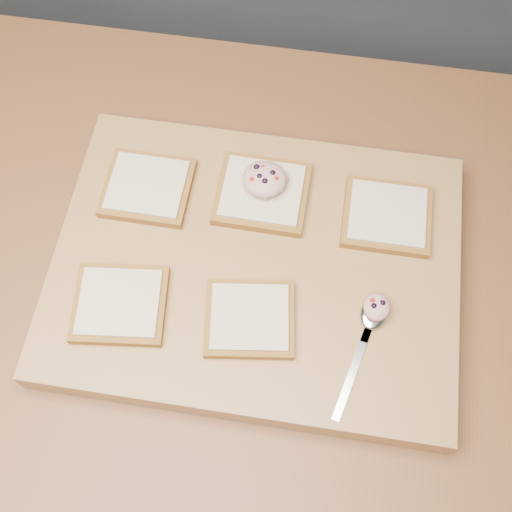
{
  "coord_description": "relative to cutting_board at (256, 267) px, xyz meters",
  "views": [
    {
      "loc": [
        0.08,
        -0.37,
        1.7
      ],
      "look_at": [
        0.02,
        -0.01,
        0.96
      ],
      "focal_mm": 45.0,
      "sensor_mm": 36.0,
      "label": 1
    }
  ],
  "objects": [
    {
      "name": "bread_near_left",
      "position": [
        -0.16,
        -0.09,
        0.03
      ],
      "size": [
        0.13,
        0.12,
        0.02
      ],
      "color": "brown",
      "rests_on": "cutting_board"
    },
    {
      "name": "spoon_salad",
      "position": [
        0.16,
        -0.05,
        0.04
      ],
      "size": [
        0.03,
        0.04,
        0.02
      ],
      "color": "tan",
      "rests_on": "spoon"
    },
    {
      "name": "tuna_salad_dollop",
      "position": [
        -0.01,
        0.11,
        0.05
      ],
      "size": [
        0.06,
        0.06,
        0.03
      ],
      "color": "tan",
      "rests_on": "bread_far_center"
    },
    {
      "name": "spoon",
      "position": [
        0.16,
        -0.06,
        0.03
      ],
      "size": [
        0.06,
        0.17,
        0.01
      ],
      "color": "silver",
      "rests_on": "cutting_board"
    },
    {
      "name": "bread_far_left",
      "position": [
        -0.16,
        0.08,
        0.03
      ],
      "size": [
        0.12,
        0.11,
        0.02
      ],
      "color": "brown",
      "rests_on": "cutting_board"
    },
    {
      "name": "bread_near_center",
      "position": [
        0.01,
        -0.08,
        0.03
      ],
      "size": [
        0.12,
        0.11,
        0.02
      ],
      "color": "brown",
      "rests_on": "cutting_board"
    },
    {
      "name": "bread_far_center",
      "position": [
        -0.01,
        0.1,
        0.03
      ],
      "size": [
        0.13,
        0.12,
        0.02
      ],
      "color": "brown",
      "rests_on": "cutting_board"
    },
    {
      "name": "ground",
      "position": [
        -0.02,
        0.01,
        -0.92
      ],
      "size": [
        4.0,
        4.0,
        0.0
      ],
      "primitive_type": "plane",
      "color": "#515459",
      "rests_on": "ground"
    },
    {
      "name": "island_counter",
      "position": [
        -0.02,
        0.01,
        -0.47
      ],
      "size": [
        2.0,
        0.8,
        0.9
      ],
      "color": "slate",
      "rests_on": "ground"
    },
    {
      "name": "bread_far_right",
      "position": [
        0.16,
        0.09,
        0.03
      ],
      "size": [
        0.12,
        0.11,
        0.02
      ],
      "color": "brown",
      "rests_on": "cutting_board"
    },
    {
      "name": "cutting_board",
      "position": [
        0.0,
        0.0,
        0.0
      ],
      "size": [
        0.53,
        0.4,
        0.04
      ],
      "primitive_type": "cube",
      "color": "#A87F48",
      "rests_on": "island_counter"
    }
  ]
}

